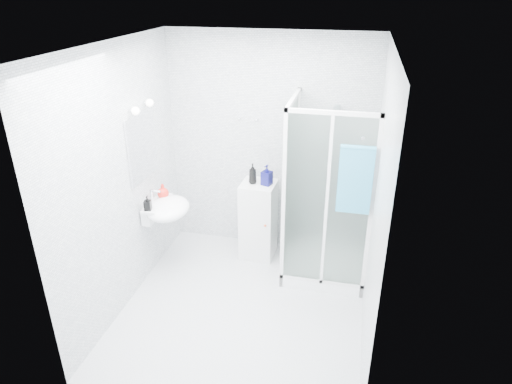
% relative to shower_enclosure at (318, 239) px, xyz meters
% --- Properties ---
extents(room, '(2.40, 2.60, 2.60)m').
position_rel_shower_enclosure_xyz_m(room, '(-0.67, -0.77, 0.85)').
color(room, silver).
rests_on(room, ground).
extents(shower_enclosure, '(0.90, 0.95, 2.00)m').
position_rel_shower_enclosure_xyz_m(shower_enclosure, '(0.00, 0.00, 0.00)').
color(shower_enclosure, white).
rests_on(shower_enclosure, ground).
extents(wall_basin, '(0.46, 0.56, 0.35)m').
position_rel_shower_enclosure_xyz_m(wall_basin, '(-1.66, -0.32, 0.35)').
color(wall_basin, white).
rests_on(wall_basin, ground).
extents(mirror, '(0.02, 0.60, 0.70)m').
position_rel_shower_enclosure_xyz_m(mirror, '(-1.85, -0.32, 1.05)').
color(mirror, white).
rests_on(mirror, room).
extents(vanity_lights, '(0.10, 0.40, 0.08)m').
position_rel_shower_enclosure_xyz_m(vanity_lights, '(-1.80, -0.32, 1.47)').
color(vanity_lights, silver).
rests_on(vanity_lights, room).
extents(wall_hooks, '(0.23, 0.06, 0.03)m').
position_rel_shower_enclosure_xyz_m(wall_hooks, '(-0.92, 0.49, 1.17)').
color(wall_hooks, silver).
rests_on(wall_hooks, room).
extents(storage_cabinet, '(0.40, 0.42, 0.95)m').
position_rel_shower_enclosure_xyz_m(storage_cabinet, '(-0.74, 0.23, 0.03)').
color(storage_cabinet, silver).
rests_on(storage_cabinet, ground).
extents(hand_towel, '(0.32, 0.05, 0.68)m').
position_rel_shower_enclosure_xyz_m(hand_towel, '(0.33, -0.40, 0.93)').
color(hand_towel, teal).
rests_on(hand_towel, shower_enclosure).
extents(shampoo_bottle_a, '(0.11, 0.11, 0.24)m').
position_rel_shower_enclosure_xyz_m(shampoo_bottle_a, '(-0.80, 0.23, 0.62)').
color(shampoo_bottle_a, black).
rests_on(shampoo_bottle_a, storage_cabinet).
extents(shampoo_bottle_b, '(0.14, 0.14, 0.24)m').
position_rel_shower_enclosure_xyz_m(shampoo_bottle_b, '(-0.64, 0.23, 0.62)').
color(shampoo_bottle_b, '#0C0C48').
rests_on(shampoo_bottle_b, storage_cabinet).
extents(soap_dispenser_orange, '(0.17, 0.17, 0.16)m').
position_rel_shower_enclosure_xyz_m(soap_dispenser_orange, '(-1.73, -0.20, 0.50)').
color(soap_dispenser_orange, red).
rests_on(soap_dispenser_orange, wall_basin).
extents(soap_dispenser_black, '(0.08, 0.09, 0.16)m').
position_rel_shower_enclosure_xyz_m(soap_dispenser_black, '(-1.77, -0.51, 0.49)').
color(soap_dispenser_black, black).
rests_on(soap_dispenser_black, wall_basin).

